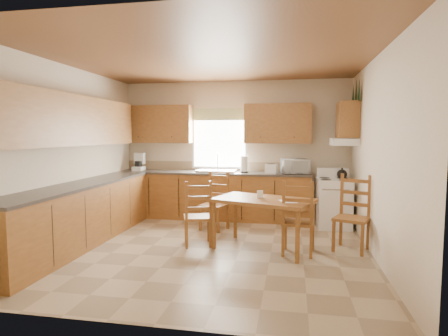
% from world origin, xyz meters
% --- Properties ---
extents(floor, '(4.50, 4.50, 0.00)m').
position_xyz_m(floor, '(0.00, 0.00, 0.00)').
color(floor, '#9D8768').
rests_on(floor, ground).
extents(ceiling, '(4.50, 4.50, 0.00)m').
position_xyz_m(ceiling, '(0.00, 0.00, 2.70)').
color(ceiling, brown).
rests_on(ceiling, floor).
extents(wall_left, '(4.50, 4.50, 0.00)m').
position_xyz_m(wall_left, '(-2.25, 0.00, 1.35)').
color(wall_left, beige).
rests_on(wall_left, floor).
extents(wall_right, '(4.50, 4.50, 0.00)m').
position_xyz_m(wall_right, '(2.25, 0.00, 1.35)').
color(wall_right, beige).
rests_on(wall_right, floor).
extents(wall_back, '(4.50, 4.50, 0.00)m').
position_xyz_m(wall_back, '(0.00, 2.25, 1.35)').
color(wall_back, beige).
rests_on(wall_back, floor).
extents(wall_front, '(4.50, 4.50, 0.00)m').
position_xyz_m(wall_front, '(0.00, -2.25, 1.35)').
color(wall_front, beige).
rests_on(wall_front, floor).
extents(lower_cab_back, '(3.75, 0.60, 0.88)m').
position_xyz_m(lower_cab_back, '(-0.38, 1.95, 0.44)').
color(lower_cab_back, brown).
rests_on(lower_cab_back, floor).
extents(lower_cab_left, '(0.60, 3.60, 0.88)m').
position_xyz_m(lower_cab_left, '(-1.95, -0.15, 0.44)').
color(lower_cab_left, brown).
rests_on(lower_cab_left, floor).
extents(counter_back, '(3.75, 0.63, 0.04)m').
position_xyz_m(counter_back, '(-0.38, 1.95, 0.90)').
color(counter_back, '#3F3936').
rests_on(counter_back, lower_cab_back).
extents(counter_left, '(0.63, 3.60, 0.04)m').
position_xyz_m(counter_left, '(-1.95, -0.15, 0.90)').
color(counter_left, '#3F3936').
rests_on(counter_left, lower_cab_left).
extents(backsplash, '(3.75, 0.01, 0.18)m').
position_xyz_m(backsplash, '(-0.38, 2.24, 1.01)').
color(backsplash, '#8C7759').
rests_on(backsplash, counter_back).
extents(upper_cab_back_left, '(1.41, 0.33, 0.75)m').
position_xyz_m(upper_cab_back_left, '(-1.55, 2.08, 1.85)').
color(upper_cab_back_left, brown).
rests_on(upper_cab_back_left, wall_back).
extents(upper_cab_back_right, '(1.25, 0.33, 0.75)m').
position_xyz_m(upper_cab_back_right, '(0.86, 2.08, 1.85)').
color(upper_cab_back_right, brown).
rests_on(upper_cab_back_right, wall_back).
extents(upper_cab_left, '(0.33, 3.60, 0.75)m').
position_xyz_m(upper_cab_left, '(-2.08, -0.15, 1.85)').
color(upper_cab_left, brown).
rests_on(upper_cab_left, wall_left).
extents(upper_cab_stove, '(0.33, 0.62, 0.62)m').
position_xyz_m(upper_cab_stove, '(2.08, 1.65, 1.90)').
color(upper_cab_stove, brown).
rests_on(upper_cab_stove, wall_right).
extents(range_hood, '(0.44, 0.62, 0.12)m').
position_xyz_m(range_hood, '(2.03, 1.65, 1.52)').
color(range_hood, white).
rests_on(range_hood, wall_right).
extents(window_frame, '(1.13, 0.02, 1.18)m').
position_xyz_m(window_frame, '(-0.30, 2.22, 1.55)').
color(window_frame, white).
rests_on(window_frame, wall_back).
extents(window_pane, '(1.05, 0.01, 1.10)m').
position_xyz_m(window_pane, '(-0.30, 2.21, 1.55)').
color(window_pane, white).
rests_on(window_pane, wall_back).
extents(window_valance, '(1.19, 0.01, 0.24)m').
position_xyz_m(window_valance, '(-0.30, 2.19, 2.05)').
color(window_valance, '#587638').
rests_on(window_valance, wall_back).
extents(sink_basin, '(0.75, 0.45, 0.04)m').
position_xyz_m(sink_basin, '(-0.30, 1.95, 0.94)').
color(sink_basin, silver).
rests_on(sink_basin, counter_back).
extents(pine_decal_a, '(0.22, 0.22, 0.36)m').
position_xyz_m(pine_decal_a, '(2.21, 1.33, 2.38)').
color(pine_decal_a, black).
rests_on(pine_decal_a, wall_right).
extents(pine_decal_b, '(0.22, 0.22, 0.36)m').
position_xyz_m(pine_decal_b, '(2.21, 1.65, 2.42)').
color(pine_decal_b, black).
rests_on(pine_decal_b, wall_right).
extents(pine_decal_c, '(0.22, 0.22, 0.36)m').
position_xyz_m(pine_decal_c, '(2.21, 1.97, 2.38)').
color(pine_decal_c, black).
rests_on(pine_decal_c, wall_right).
extents(stove, '(0.61, 0.62, 0.85)m').
position_xyz_m(stove, '(1.88, 1.62, 0.42)').
color(stove, white).
rests_on(stove, floor).
extents(coffeemaker, '(0.27, 0.29, 0.33)m').
position_xyz_m(coffeemaker, '(-1.93, 1.99, 1.09)').
color(coffeemaker, white).
rests_on(coffeemaker, counter_back).
extents(paper_towel, '(0.14, 0.14, 0.31)m').
position_xyz_m(paper_towel, '(0.23, 1.96, 1.08)').
color(paper_towel, white).
rests_on(paper_towel, counter_back).
extents(toaster, '(0.23, 0.16, 0.17)m').
position_xyz_m(toaster, '(0.76, 1.88, 1.01)').
color(toaster, white).
rests_on(toaster, counter_back).
extents(microwave, '(0.52, 0.44, 0.27)m').
position_xyz_m(microwave, '(1.20, 1.94, 1.06)').
color(microwave, white).
rests_on(microwave, counter_back).
extents(dining_table, '(1.55, 1.19, 0.73)m').
position_xyz_m(dining_table, '(0.75, 0.13, 0.37)').
color(dining_table, brown).
rests_on(dining_table, floor).
extents(chair_near_left, '(0.51, 0.50, 0.97)m').
position_xyz_m(chair_near_left, '(-0.22, 0.16, 0.49)').
color(chair_near_left, brown).
rests_on(chair_near_left, floor).
extents(chair_near_right, '(0.46, 0.44, 1.02)m').
position_xyz_m(chair_near_right, '(1.24, 0.00, 0.51)').
color(chair_near_right, brown).
rests_on(chair_near_right, floor).
extents(chair_far_left, '(0.52, 0.51, 0.99)m').
position_xyz_m(chair_far_left, '(-0.17, 1.08, 0.49)').
color(chair_far_left, brown).
rests_on(chair_far_left, floor).
extents(chair_far_right, '(0.58, 0.56, 1.07)m').
position_xyz_m(chair_far_right, '(1.99, 0.28, 0.53)').
color(chair_far_right, brown).
rests_on(chair_far_right, floor).
extents(table_paper, '(0.27, 0.31, 0.00)m').
position_xyz_m(table_paper, '(1.10, -0.02, 0.74)').
color(table_paper, white).
rests_on(table_paper, dining_table).
extents(table_card, '(0.09, 0.04, 0.11)m').
position_xyz_m(table_card, '(0.70, 0.17, 0.79)').
color(table_card, white).
rests_on(table_card, dining_table).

